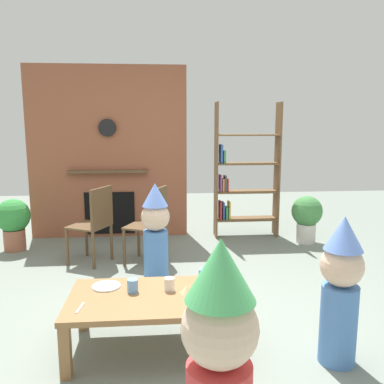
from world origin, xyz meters
The scene contains 18 objects.
ground_plane centered at (0.00, 0.00, 0.00)m, with size 12.00×12.00×0.00m, color gray.
brick_fireplace_feature centered at (-0.85, 2.60, 1.19)m, with size 2.20×0.28×2.40m.
bookshelf centered at (1.03, 2.40, 0.86)m, with size 0.90×0.28×1.90m.
coffee_table centered at (-0.22, -0.49, 0.35)m, with size 1.18×0.71×0.40m.
paper_cup_near_left centered at (-0.08, -0.41, 0.45)m, with size 0.08×0.08×0.10m, color silver.
paper_cup_near_right centered at (0.19, -0.24, 0.45)m, with size 0.08×0.08×0.09m, color #669EE0.
paper_cup_center centered at (-0.35, -0.41, 0.45)m, with size 0.08×0.08×0.10m, color #669EE0.
paper_plate_front centered at (-0.56, -0.30, 0.41)m, with size 0.21×0.21×0.01m, color white.
paper_plate_rear centered at (0.26, -0.46, 0.41)m, with size 0.17×0.17×0.01m, color white.
birthday_cake_slice centered at (0.05, -0.46, 0.44)m, with size 0.10×0.10×0.06m, color #EAC68C.
table_fork centered at (-0.69, -0.65, 0.41)m, with size 0.15×0.02×0.01m, color silver.
child_with_cone_hat centered at (0.09, -1.71, 0.62)m, with size 0.33×0.33×1.18m.
child_in_pink centered at (1.05, -0.77, 0.54)m, with size 0.28×0.28×1.03m.
child_by_the_chairs centered at (-0.19, 0.73, 0.55)m, with size 0.29×0.29×1.04m.
dining_chair_left centered at (-0.88, 1.39, 0.51)m, with size 0.54×0.54×0.90m.
dining_chair_middle centered at (-0.23, 1.32, 0.51)m, with size 0.53×0.53×0.90m.
potted_plant_tall centered at (1.85, 1.99, 0.38)m, with size 0.41×0.41×0.65m.
potted_plant_short centered at (-2.01, 1.99, 0.39)m, with size 0.43×0.43×0.66m.
Camera 1 is at (-0.16, -3.25, 1.63)m, focal length 38.15 mm.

